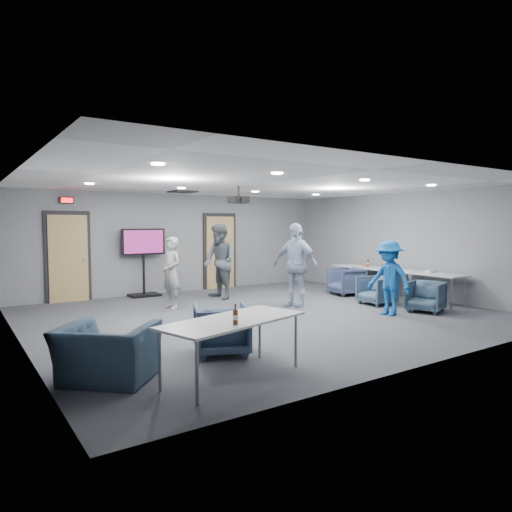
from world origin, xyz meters
TOP-DOWN VIEW (x-y plane):
  - floor at (0.00, 0.00)m, footprint 9.00×9.00m
  - ceiling at (0.00, 0.00)m, footprint 9.00×9.00m
  - wall_back at (0.00, 4.00)m, footprint 9.00×0.02m
  - wall_front at (0.00, -4.00)m, footprint 9.00×0.02m
  - wall_left at (-4.50, 0.00)m, footprint 0.02×8.00m
  - wall_right at (4.50, 0.00)m, footprint 0.02×8.00m
  - door_left at (-3.00, 3.95)m, footprint 1.06×0.17m
  - door_right at (1.20, 3.95)m, footprint 1.06×0.17m
  - exit_sign at (-3.00, 3.93)m, footprint 0.32×0.08m
  - hvac_diffuser at (-0.50, 2.80)m, footprint 0.60×0.60m
  - downlights at (0.00, 0.00)m, footprint 6.18×3.78m
  - person_a at (-1.30, 1.72)m, footprint 0.46×0.63m
  - person_b at (0.25, 2.28)m, footprint 0.76×0.95m
  - person_c at (1.18, 0.43)m, footprint 0.84×1.21m
  - person_d at (2.10, -1.49)m, footprint 0.64×1.03m
  - chair_right_a at (3.35, 0.95)m, footprint 0.96×0.94m
  - chair_right_b at (2.90, -0.48)m, footprint 0.75×0.73m
  - chair_right_c at (3.05, -1.70)m, footprint 0.92×0.91m
  - chair_front_a at (-2.14, -2.00)m, footprint 1.01×1.02m
  - chair_front_b at (-3.86, -2.26)m, footprint 1.40×1.39m
  - table_right_a at (4.00, 0.82)m, footprint 0.80×1.91m
  - table_right_b at (4.00, -1.08)m, footprint 0.72×1.74m
  - table_front_left at (-2.55, -3.00)m, footprint 2.02×1.25m
  - bottle_front at (-2.68, -3.27)m, footprint 0.06×0.06m
  - bottle_right at (4.07, 0.86)m, footprint 0.06×0.06m
  - snack_box at (4.04, 0.92)m, footprint 0.19×0.15m
  - wrapper at (4.15, -1.04)m, footprint 0.24×0.18m
  - tv_stand at (-1.19, 3.75)m, footprint 1.15×0.55m
  - projector at (-0.19, 0.67)m, footprint 0.38×0.36m

SIDE VIEW (x-z plane):
  - floor at x=0.00m, z-range 0.00..0.00m
  - chair_right_b at x=2.90m, z-range 0.00..0.66m
  - chair_right_c at x=3.05m, z-range 0.00..0.66m
  - chair_front_b at x=-3.86m, z-range 0.00..0.68m
  - chair_front_a at x=-2.14m, z-range 0.00..0.72m
  - chair_right_a at x=3.35m, z-range 0.00..0.73m
  - table_right_b at x=4.00m, z-range 0.32..1.05m
  - table_front_left at x=-2.55m, z-range 0.32..1.05m
  - table_right_a at x=4.00m, z-range 0.32..1.05m
  - snack_box at x=4.04m, z-range 0.73..0.77m
  - wrapper at x=4.15m, z-range 0.73..0.78m
  - person_d at x=2.10m, z-range 0.00..1.54m
  - person_a at x=-1.30m, z-range 0.00..1.60m
  - bottle_right at x=4.07m, z-range 0.70..0.93m
  - bottle_front at x=-2.68m, z-range 0.70..0.94m
  - person_b at x=0.25m, z-range 0.00..1.89m
  - person_c at x=1.18m, z-range 0.00..1.91m
  - tv_stand at x=-1.19m, z-range 0.12..1.88m
  - door_left at x=-3.00m, z-range -0.05..2.19m
  - door_right at x=1.20m, z-range -0.05..2.19m
  - wall_back at x=0.00m, z-range 0.00..2.70m
  - wall_front at x=0.00m, z-range 0.00..2.70m
  - wall_left at x=-4.50m, z-range 0.00..2.70m
  - wall_right at x=4.50m, z-range 0.00..2.70m
  - projector at x=-0.19m, z-range 2.22..2.59m
  - exit_sign at x=-3.00m, z-range 2.37..2.53m
  - downlights at x=0.00m, z-range 2.67..2.69m
  - hvac_diffuser at x=-0.50m, z-range 2.67..2.70m
  - ceiling at x=0.00m, z-range 2.70..2.70m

